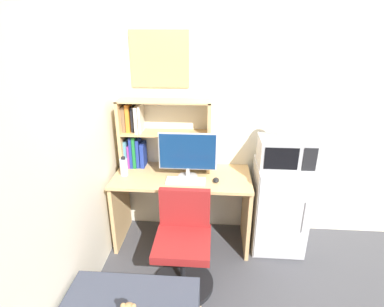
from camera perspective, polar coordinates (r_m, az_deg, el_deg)
wall_back at (r=3.27m, az=21.68°, el=6.27°), size 6.40×0.04×2.60m
wall_left at (r=1.92m, az=-29.26°, el=-5.98°), size 0.04×4.40×2.60m
desk at (r=3.13m, az=-1.80°, el=-7.93°), size 1.34×0.62×0.77m
hutch_bookshelf at (r=3.11m, az=-7.86°, el=3.81°), size 0.91×0.25×0.71m
monitor at (r=2.88m, az=-0.83°, el=-0.03°), size 0.55×0.19×0.45m
keyboard at (r=2.89m, az=-1.17°, el=-5.14°), size 0.37×0.14×0.02m
computer_mouse at (r=2.90m, az=4.53°, el=-4.96°), size 0.06×0.09×0.04m
water_bottle at (r=3.06m, az=-12.62°, el=-2.43°), size 0.08×0.08×0.19m
mini_fridge at (r=3.24m, az=15.87°, el=-9.49°), size 0.51×0.50×0.92m
microwave at (r=2.98m, az=17.05°, el=0.31°), size 0.49×0.34×0.27m
desk_fan at (r=2.87m, az=16.96°, el=5.63°), size 0.18×0.11×0.27m
desk_chair at (r=2.75m, az=-1.63°, el=-17.09°), size 0.54×0.54×0.85m
wall_corkboard at (r=3.04m, az=-6.09°, el=17.15°), size 0.56×0.02×0.53m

